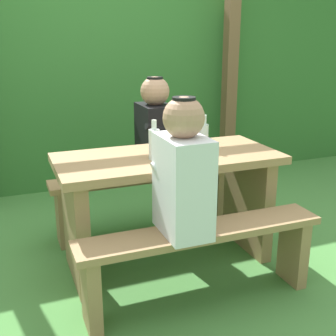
# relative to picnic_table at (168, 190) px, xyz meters

# --- Properties ---
(ground_plane) EXTENTS (12.00, 12.00, 0.00)m
(ground_plane) POSITION_rel_picnic_table_xyz_m (0.00, 0.00, -0.51)
(ground_plane) COLOR #4A8840
(hedge_backdrop) EXTENTS (6.40, 1.03, 1.85)m
(hedge_backdrop) POSITION_rel_picnic_table_xyz_m (0.00, 2.20, 0.42)
(hedge_backdrop) COLOR #336E2E
(hedge_backdrop) RESTS_ON ground_plane
(pergola_post_right) EXTENTS (0.12, 0.12, 2.19)m
(pergola_post_right) POSITION_rel_picnic_table_xyz_m (1.25, 1.47, 0.59)
(pergola_post_right) COLOR brown
(pergola_post_right) RESTS_ON ground_plane
(picnic_table) EXTENTS (1.40, 0.64, 0.74)m
(picnic_table) POSITION_rel_picnic_table_xyz_m (0.00, 0.00, 0.00)
(picnic_table) COLOR #9E7A51
(picnic_table) RESTS_ON ground_plane
(bench_near) EXTENTS (1.40, 0.24, 0.46)m
(bench_near) POSITION_rel_picnic_table_xyz_m (0.00, -0.51, -0.18)
(bench_near) COLOR #9E7A51
(bench_near) RESTS_ON ground_plane
(bench_far) EXTENTS (1.40, 0.24, 0.46)m
(bench_far) POSITION_rel_picnic_table_xyz_m (0.00, 0.51, -0.18)
(bench_far) COLOR #9E7A51
(bench_far) RESTS_ON ground_plane
(person_white_shirt) EXTENTS (0.25, 0.35, 0.72)m
(person_white_shirt) POSITION_rel_picnic_table_xyz_m (-0.12, -0.51, 0.29)
(person_white_shirt) COLOR silver
(person_white_shirt) RESTS_ON bench_near
(person_black_coat) EXTENTS (0.25, 0.35, 0.72)m
(person_black_coat) POSITION_rel_picnic_table_xyz_m (0.10, 0.51, 0.29)
(person_black_coat) COLOR black
(person_black_coat) RESTS_ON bench_far
(drinking_glass) EXTENTS (0.06, 0.06, 0.09)m
(drinking_glass) POSITION_rel_picnic_table_xyz_m (0.08, -0.11, 0.28)
(drinking_glass) COLOR silver
(drinking_glass) RESTS_ON picnic_table
(bottle_left) EXTENTS (0.06, 0.06, 0.23)m
(bottle_left) POSITION_rel_picnic_table_xyz_m (0.10, 0.05, 0.33)
(bottle_left) COLOR silver
(bottle_left) RESTS_ON picnic_table
(bottle_right) EXTENTS (0.07, 0.07, 0.22)m
(bottle_right) POSITION_rel_picnic_table_xyz_m (0.28, 0.07, 0.33)
(bottle_right) COLOR silver
(bottle_right) RESTS_ON picnic_table
(bottle_center) EXTENTS (0.07, 0.07, 0.24)m
(bottle_center) POSITION_rel_picnic_table_xyz_m (-0.11, -0.06, 0.34)
(bottle_center) COLOR silver
(bottle_center) RESTS_ON picnic_table
(cell_phone) EXTENTS (0.09, 0.15, 0.01)m
(cell_phone) POSITION_rel_picnic_table_xyz_m (0.17, -0.02, 0.24)
(cell_phone) COLOR silver
(cell_phone) RESTS_ON picnic_table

